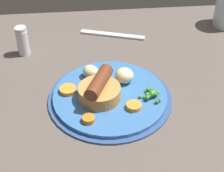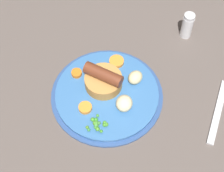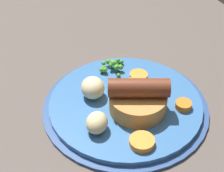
{
  "view_description": "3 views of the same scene",
  "coord_description": "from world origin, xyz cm",
  "px_view_note": "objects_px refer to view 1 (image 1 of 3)",
  "views": [
    {
      "loc": [
        6.24,
        64.3,
        57.84
      ],
      "look_at": [
        0.38,
        2.5,
        7.28
      ],
      "focal_mm": 60.0,
      "sensor_mm": 36.0,
      "label": 1
    },
    {
      "loc": [
        -46.09,
        -1.75,
        81.79
      ],
      "look_at": [
        1.16,
        0.69,
        7.05
      ],
      "focal_mm": 60.0,
      "sensor_mm": 36.0,
      "label": 2
    },
    {
      "loc": [
        41.32,
        -19.15,
        45.57
      ],
      "look_at": [
        -1.21,
        0.36,
        6.84
      ],
      "focal_mm": 60.0,
      "sensor_mm": 36.0,
      "label": 3
    }
  ],
  "objects_px": {
    "fork": "(112,35)",
    "pea_pile": "(152,93)",
    "sausage_pudding": "(99,90)",
    "carrot_slice_0": "(134,106)",
    "carrot_slice_1": "(89,119)",
    "potato_chunk_1": "(124,75)",
    "potato_chunk_0": "(91,72)",
    "carrot_slice_2": "(68,89)",
    "salt_shaker": "(22,41)",
    "dinner_plate": "(110,97)"
  },
  "relations": [
    {
      "from": "fork",
      "to": "pea_pile",
      "type": "bearing_deg",
      "value": 118.82
    },
    {
      "from": "sausage_pudding",
      "to": "pea_pile",
      "type": "relative_size",
      "value": 1.9
    },
    {
      "from": "carrot_slice_0",
      "to": "carrot_slice_1",
      "type": "relative_size",
      "value": 1.21
    },
    {
      "from": "potato_chunk_1",
      "to": "carrot_slice_1",
      "type": "height_order",
      "value": "potato_chunk_1"
    },
    {
      "from": "potato_chunk_0",
      "to": "potato_chunk_1",
      "type": "height_order",
      "value": "potato_chunk_1"
    },
    {
      "from": "carrot_slice_2",
      "to": "potato_chunk_0",
      "type": "bearing_deg",
      "value": -139.89
    },
    {
      "from": "carrot_slice_0",
      "to": "pea_pile",
      "type": "bearing_deg",
      "value": -144.07
    },
    {
      "from": "salt_shaker",
      "to": "carrot_slice_2",
      "type": "bearing_deg",
      "value": 122.23
    },
    {
      "from": "carrot_slice_0",
      "to": "carrot_slice_2",
      "type": "bearing_deg",
      "value": -27.03
    },
    {
      "from": "sausage_pudding",
      "to": "carrot_slice_0",
      "type": "xyz_separation_m",
      "value": [
        -0.07,
        0.04,
        -0.02
      ]
    },
    {
      "from": "potato_chunk_1",
      "to": "carrot_slice_2",
      "type": "xyz_separation_m",
      "value": [
        0.13,
        0.02,
        -0.01
      ]
    },
    {
      "from": "sausage_pudding",
      "to": "fork",
      "type": "xyz_separation_m",
      "value": [
        -0.05,
        -0.28,
        -0.03
      ]
    },
    {
      "from": "pea_pile",
      "to": "potato_chunk_0",
      "type": "height_order",
      "value": "potato_chunk_0"
    },
    {
      "from": "potato_chunk_0",
      "to": "salt_shaker",
      "type": "height_order",
      "value": "salt_shaker"
    },
    {
      "from": "dinner_plate",
      "to": "sausage_pudding",
      "type": "xyz_separation_m",
      "value": [
        0.02,
        0.01,
        0.03
      ]
    },
    {
      "from": "salt_shaker",
      "to": "carrot_slice_0",
      "type": "bearing_deg",
      "value": 135.15
    },
    {
      "from": "carrot_slice_0",
      "to": "carrot_slice_1",
      "type": "height_order",
      "value": "same"
    },
    {
      "from": "dinner_plate",
      "to": "carrot_slice_1",
      "type": "height_order",
      "value": "carrot_slice_1"
    },
    {
      "from": "pea_pile",
      "to": "carrot_slice_2",
      "type": "relative_size",
      "value": 1.39
    },
    {
      "from": "dinner_plate",
      "to": "pea_pile",
      "type": "xyz_separation_m",
      "value": [
        -0.09,
        0.02,
        0.02
      ]
    },
    {
      "from": "carrot_slice_1",
      "to": "pea_pile",
      "type": "bearing_deg",
      "value": -156.17
    },
    {
      "from": "carrot_slice_1",
      "to": "fork",
      "type": "height_order",
      "value": "carrot_slice_1"
    },
    {
      "from": "carrot_slice_1",
      "to": "carrot_slice_2",
      "type": "distance_m",
      "value": 0.11
    },
    {
      "from": "carrot_slice_2",
      "to": "salt_shaker",
      "type": "height_order",
      "value": "salt_shaker"
    },
    {
      "from": "carrot_slice_2",
      "to": "salt_shaker",
      "type": "bearing_deg",
      "value": -57.77
    },
    {
      "from": "potato_chunk_0",
      "to": "carrot_slice_1",
      "type": "height_order",
      "value": "potato_chunk_0"
    },
    {
      "from": "potato_chunk_0",
      "to": "salt_shaker",
      "type": "relative_size",
      "value": 0.5
    },
    {
      "from": "sausage_pudding",
      "to": "potato_chunk_0",
      "type": "xyz_separation_m",
      "value": [
        0.02,
        -0.08,
        -0.01
      ]
    },
    {
      "from": "fork",
      "to": "potato_chunk_1",
      "type": "bearing_deg",
      "value": 108.5
    },
    {
      "from": "potato_chunk_1",
      "to": "dinner_plate",
      "type": "bearing_deg",
      "value": 49.26
    },
    {
      "from": "carrot_slice_1",
      "to": "fork",
      "type": "distance_m",
      "value": 0.36
    },
    {
      "from": "dinner_plate",
      "to": "pea_pile",
      "type": "relative_size",
      "value": 5.28
    },
    {
      "from": "potato_chunk_0",
      "to": "sausage_pudding",
      "type": "bearing_deg",
      "value": 101.12
    },
    {
      "from": "carrot_slice_1",
      "to": "carrot_slice_2",
      "type": "relative_size",
      "value": 0.71
    },
    {
      "from": "potato_chunk_1",
      "to": "carrot_slice_2",
      "type": "relative_size",
      "value": 1.14
    },
    {
      "from": "fork",
      "to": "salt_shaker",
      "type": "distance_m",
      "value": 0.25
    },
    {
      "from": "sausage_pudding",
      "to": "carrot_slice_1",
      "type": "height_order",
      "value": "sausage_pudding"
    },
    {
      "from": "potato_chunk_0",
      "to": "fork",
      "type": "height_order",
      "value": "potato_chunk_0"
    },
    {
      "from": "pea_pile",
      "to": "potato_chunk_0",
      "type": "bearing_deg",
      "value": -33.03
    },
    {
      "from": "potato_chunk_1",
      "to": "carrot_slice_0",
      "type": "xyz_separation_m",
      "value": [
        -0.01,
        0.09,
        -0.01
      ]
    },
    {
      "from": "dinner_plate",
      "to": "salt_shaker",
      "type": "height_order",
      "value": "salt_shaker"
    },
    {
      "from": "pea_pile",
      "to": "potato_chunk_0",
      "type": "distance_m",
      "value": 0.15
    },
    {
      "from": "potato_chunk_0",
      "to": "potato_chunk_1",
      "type": "xyz_separation_m",
      "value": [
        -0.08,
        0.02,
        0.0
      ]
    },
    {
      "from": "pea_pile",
      "to": "carrot_slice_1",
      "type": "relative_size",
      "value": 1.97
    },
    {
      "from": "carrot_slice_2",
      "to": "salt_shaker",
      "type": "xyz_separation_m",
      "value": [
        0.11,
        -0.18,
        0.02
      ]
    },
    {
      "from": "carrot_slice_0",
      "to": "carrot_slice_2",
      "type": "relative_size",
      "value": 0.85
    },
    {
      "from": "pea_pile",
      "to": "carrot_slice_2",
      "type": "xyz_separation_m",
      "value": [
        0.18,
        -0.04,
        -0.01
      ]
    },
    {
      "from": "potato_chunk_0",
      "to": "carrot_slice_2",
      "type": "bearing_deg",
      "value": 40.11
    },
    {
      "from": "dinner_plate",
      "to": "carrot_slice_2",
      "type": "distance_m",
      "value": 0.1
    },
    {
      "from": "dinner_plate",
      "to": "fork",
      "type": "distance_m",
      "value": 0.27
    }
  ]
}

